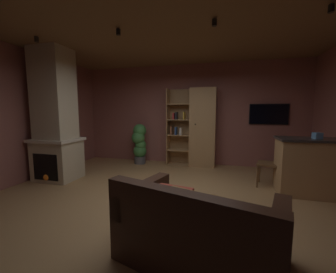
{
  "coord_description": "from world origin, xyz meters",
  "views": [
    {
      "loc": [
        0.92,
        -3.15,
        1.48
      ],
      "look_at": [
        0.0,
        0.4,
        1.05
      ],
      "focal_mm": 22.05,
      "sensor_mm": 36.0,
      "label": 1
    }
  ],
  "objects_px": {
    "dining_chair": "(274,161)",
    "wall_mounted_tv": "(269,114)",
    "kitchen_bar_counter": "(322,167)",
    "table_book_0": "(163,196)",
    "table_book_1": "(166,193)",
    "potted_floor_plant": "(140,143)",
    "stone_fireplace": "(55,122)",
    "leather_couch": "(198,234)",
    "tissue_box": "(317,136)",
    "bookshelf_cabinet": "(199,128)",
    "coffee_table": "(158,204)"
  },
  "relations": [
    {
      "from": "table_book_1",
      "to": "wall_mounted_tv",
      "type": "bearing_deg",
      "value": 61.7
    },
    {
      "from": "dining_chair",
      "to": "potted_floor_plant",
      "type": "xyz_separation_m",
      "value": [
        -3.3,
        1.14,
        0.08
      ]
    },
    {
      "from": "tissue_box",
      "to": "coffee_table",
      "type": "bearing_deg",
      "value": -144.26
    },
    {
      "from": "table_book_1",
      "to": "coffee_table",
      "type": "bearing_deg",
      "value": -138.11
    },
    {
      "from": "table_book_0",
      "to": "stone_fireplace",
      "type": "bearing_deg",
      "value": 154.78
    },
    {
      "from": "table_book_1",
      "to": "leather_couch",
      "type": "bearing_deg",
      "value": -48.07
    },
    {
      "from": "tissue_box",
      "to": "potted_floor_plant",
      "type": "height_order",
      "value": "potted_floor_plant"
    },
    {
      "from": "kitchen_bar_counter",
      "to": "tissue_box",
      "type": "distance_m",
      "value": 0.58
    },
    {
      "from": "table_book_1",
      "to": "dining_chair",
      "type": "relative_size",
      "value": 0.14
    },
    {
      "from": "tissue_box",
      "to": "wall_mounted_tv",
      "type": "bearing_deg",
      "value": 103.38
    },
    {
      "from": "bookshelf_cabinet",
      "to": "dining_chair",
      "type": "bearing_deg",
      "value": -38.71
    },
    {
      "from": "stone_fireplace",
      "to": "table_book_1",
      "type": "height_order",
      "value": "stone_fireplace"
    },
    {
      "from": "kitchen_bar_counter",
      "to": "leather_couch",
      "type": "xyz_separation_m",
      "value": [
        -1.94,
        -2.2,
        -0.22
      ]
    },
    {
      "from": "stone_fireplace",
      "to": "dining_chair",
      "type": "xyz_separation_m",
      "value": [
        4.51,
        0.65,
        -0.74
      ]
    },
    {
      "from": "stone_fireplace",
      "to": "leather_couch",
      "type": "relative_size",
      "value": 1.62
    },
    {
      "from": "table_book_1",
      "to": "table_book_0",
      "type": "bearing_deg",
      "value": -126.25
    },
    {
      "from": "stone_fireplace",
      "to": "potted_floor_plant",
      "type": "distance_m",
      "value": 2.26
    },
    {
      "from": "kitchen_bar_counter",
      "to": "tissue_box",
      "type": "bearing_deg",
      "value": -159.27
    },
    {
      "from": "stone_fireplace",
      "to": "wall_mounted_tv",
      "type": "bearing_deg",
      "value": 24.66
    },
    {
      "from": "table_book_1",
      "to": "dining_chair",
      "type": "height_order",
      "value": "dining_chair"
    },
    {
      "from": "table_book_0",
      "to": "dining_chair",
      "type": "bearing_deg",
      "value": 48.98
    },
    {
      "from": "bookshelf_cabinet",
      "to": "tissue_box",
      "type": "bearing_deg",
      "value": -35.98
    },
    {
      "from": "kitchen_bar_counter",
      "to": "table_book_0",
      "type": "height_order",
      "value": "kitchen_bar_counter"
    },
    {
      "from": "dining_chair",
      "to": "wall_mounted_tv",
      "type": "height_order",
      "value": "wall_mounted_tv"
    },
    {
      "from": "wall_mounted_tv",
      "to": "potted_floor_plant",
      "type": "bearing_deg",
      "value": -174.1
    },
    {
      "from": "table_book_0",
      "to": "coffee_table",
      "type": "bearing_deg",
      "value": -147.24
    },
    {
      "from": "table_book_1",
      "to": "kitchen_bar_counter",
      "type": "bearing_deg",
      "value": 34.76
    },
    {
      "from": "tissue_box",
      "to": "coffee_table",
      "type": "distance_m",
      "value": 2.99
    },
    {
      "from": "tissue_box",
      "to": "table_book_0",
      "type": "distance_m",
      "value": 2.91
    },
    {
      "from": "wall_mounted_tv",
      "to": "leather_couch",
      "type": "bearing_deg",
      "value": -109.17
    },
    {
      "from": "table_book_1",
      "to": "potted_floor_plant",
      "type": "relative_size",
      "value": 0.11
    },
    {
      "from": "coffee_table",
      "to": "wall_mounted_tv",
      "type": "distance_m",
      "value": 4.14
    },
    {
      "from": "leather_couch",
      "to": "wall_mounted_tv",
      "type": "distance_m",
      "value": 4.33
    },
    {
      "from": "leather_couch",
      "to": "tissue_box",
      "type": "bearing_deg",
      "value": 49.98
    },
    {
      "from": "stone_fireplace",
      "to": "leather_couch",
      "type": "xyz_separation_m",
      "value": [
        3.3,
        -1.8,
        -0.98
      ]
    },
    {
      "from": "table_book_0",
      "to": "wall_mounted_tv",
      "type": "bearing_deg",
      "value": 61.6
    },
    {
      "from": "bookshelf_cabinet",
      "to": "wall_mounted_tv",
      "type": "bearing_deg",
      "value": 6.82
    },
    {
      "from": "kitchen_bar_counter",
      "to": "coffee_table",
      "type": "height_order",
      "value": "kitchen_bar_counter"
    },
    {
      "from": "leather_couch",
      "to": "dining_chair",
      "type": "height_order",
      "value": "dining_chair"
    },
    {
      "from": "bookshelf_cabinet",
      "to": "tissue_box",
      "type": "distance_m",
      "value": 2.71
    },
    {
      "from": "leather_couch",
      "to": "wall_mounted_tv",
      "type": "height_order",
      "value": "wall_mounted_tv"
    },
    {
      "from": "tissue_box",
      "to": "wall_mounted_tv",
      "type": "xyz_separation_m",
      "value": [
        -0.43,
        1.8,
        0.35
      ]
    },
    {
      "from": "table_book_1",
      "to": "potted_floor_plant",
      "type": "xyz_separation_m",
      "value": [
        -1.61,
        3.07,
        0.15
      ]
    },
    {
      "from": "leather_couch",
      "to": "dining_chair",
      "type": "distance_m",
      "value": 2.74
    },
    {
      "from": "bookshelf_cabinet",
      "to": "dining_chair",
      "type": "distance_m",
      "value": 2.12
    },
    {
      "from": "kitchen_bar_counter",
      "to": "table_book_1",
      "type": "bearing_deg",
      "value": -145.24
    },
    {
      "from": "kitchen_bar_counter",
      "to": "tissue_box",
      "type": "relative_size",
      "value": 12.48
    },
    {
      "from": "bookshelf_cabinet",
      "to": "coffee_table",
      "type": "distance_m",
      "value": 3.36
    },
    {
      "from": "bookshelf_cabinet",
      "to": "leather_couch",
      "type": "bearing_deg",
      "value": -84.02
    },
    {
      "from": "potted_floor_plant",
      "to": "tissue_box",
      "type": "bearing_deg",
      "value": -20.4
    }
  ]
}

